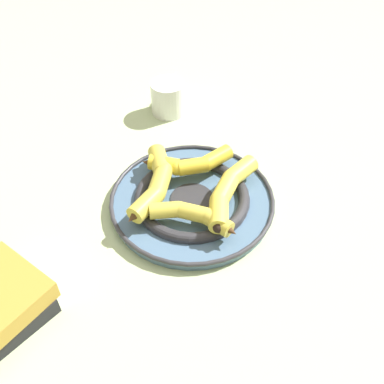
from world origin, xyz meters
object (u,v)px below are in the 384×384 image
at_px(banana_b, 229,189).
at_px(coffee_mug, 168,97).
at_px(banana_a, 189,163).
at_px(banana_c, 193,215).
at_px(banana_d, 156,183).
at_px(decorative_bowl, 192,200).

xyz_separation_m(banana_b, coffee_mug, (-0.30, 0.19, -0.01)).
xyz_separation_m(banana_a, banana_c, (0.09, -0.11, -0.00)).
xyz_separation_m(banana_a, banana_d, (-0.02, -0.09, 0.00)).
xyz_separation_m(decorative_bowl, banana_c, (0.04, -0.06, 0.03)).
bearing_deg(banana_d, coffee_mug, 7.67).
relative_size(banana_b, coffee_mug, 1.72).
xyz_separation_m(banana_a, banana_b, (0.11, -0.02, 0.00)).
height_order(banana_a, coffee_mug, coffee_mug).
bearing_deg(banana_a, banana_d, -149.67).
bearing_deg(banana_a, banana_b, -57.38).
bearing_deg(decorative_bowl, banana_d, -152.68).
relative_size(banana_c, banana_d, 0.84).
relative_size(banana_a, banana_b, 0.72).
relative_size(decorative_bowl, banana_d, 1.63).
height_order(decorative_bowl, banana_c, banana_c).
xyz_separation_m(banana_b, banana_d, (-0.12, -0.07, 0.00)).
xyz_separation_m(decorative_bowl, banana_a, (-0.05, 0.05, 0.03)).
bearing_deg(coffee_mug, decorative_bowl, -158.23).
relative_size(banana_b, banana_d, 1.05).
bearing_deg(banana_a, banana_c, -99.19).
distance_m(banana_c, banana_d, 0.11).
height_order(banana_a, banana_c, banana_a).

